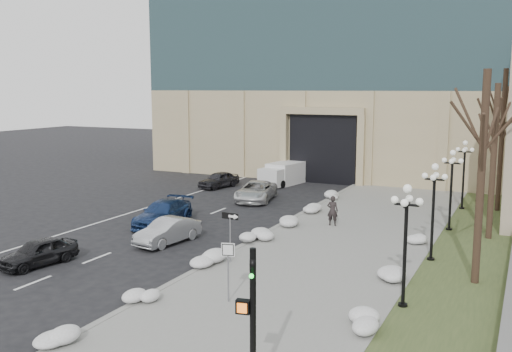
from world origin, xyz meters
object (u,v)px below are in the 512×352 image
(keep_sign, at_px, (228,260))
(car_a, at_px, (38,252))
(pedestrian, at_px, (333,211))
(lamppost_c, at_px, (452,179))
(car_c, at_px, (163,213))
(traffic_signal, at_px, (252,327))
(one_way_sign, at_px, (233,222))
(car_e, at_px, (219,180))
(lamppost_d, at_px, (464,165))
(lamppost_b, at_px, (434,199))
(car_d, at_px, (256,191))
(lamppost_a, at_px, (406,229))
(box_truck, at_px, (286,173))
(car_b, at_px, (168,231))

(keep_sign, bearing_deg, car_a, 162.12)
(pedestrian, xyz_separation_m, lamppost_c, (6.41, 2.01, 2.05))
(car_c, height_order, traffic_signal, traffic_signal)
(car_c, xyz_separation_m, one_way_sign, (7.52, -5.10, 1.31))
(car_e, distance_m, lamppost_d, 19.46)
(car_a, distance_m, keep_sign, 10.44)
(car_a, distance_m, lamppost_c, 22.46)
(lamppost_b, bearing_deg, car_c, 178.07)
(car_a, distance_m, car_e, 22.26)
(car_a, relative_size, car_c, 0.74)
(car_d, distance_m, traffic_signal, 27.30)
(keep_sign, relative_size, traffic_signal, 0.58)
(one_way_sign, relative_size, lamppost_b, 0.52)
(car_e, height_order, one_way_sign, one_way_sign)
(one_way_sign, bearing_deg, keep_sign, -59.96)
(keep_sign, relative_size, lamppost_a, 0.51)
(box_truck, bearing_deg, keep_sign, -62.62)
(car_c, bearing_deg, keep_sign, -51.22)
(car_e, height_order, pedestrian, pedestrian)
(car_a, height_order, car_b, car_b)
(car_b, height_order, lamppost_d, lamppost_d)
(car_c, height_order, lamppost_a, lamppost_a)
(one_way_sign, distance_m, keep_sign, 4.95)
(car_b, relative_size, one_way_sign, 1.64)
(car_e, distance_m, lamppost_c, 20.68)
(lamppost_a, xyz_separation_m, lamppost_d, (0.00, 19.50, 0.00))
(car_e, distance_m, traffic_signal, 33.07)
(car_c, relative_size, lamppost_c, 1.07)
(car_b, xyz_separation_m, lamppost_b, (13.21, 2.75, 2.40))
(lamppost_a, bearing_deg, pedestrian, 120.25)
(pedestrian, height_order, lamppost_a, lamppost_a)
(box_truck, relative_size, one_way_sign, 2.45)
(lamppost_c, bearing_deg, pedestrian, -162.55)
(pedestrian, distance_m, lamppost_b, 8.09)
(keep_sign, height_order, lamppost_c, lamppost_c)
(car_b, relative_size, lamppost_c, 0.85)
(car_a, height_order, one_way_sign, one_way_sign)
(car_b, height_order, one_way_sign, one_way_sign)
(car_a, relative_size, one_way_sign, 1.51)
(box_truck, bearing_deg, lamppost_a, -49.26)
(car_a, bearing_deg, keep_sign, 8.07)
(one_way_sign, height_order, lamppost_a, lamppost_a)
(car_c, height_order, pedestrian, pedestrian)
(car_b, height_order, car_e, car_b)
(box_truck, bearing_deg, pedestrian, -48.06)
(car_a, bearing_deg, pedestrian, 62.82)
(traffic_signal, bearing_deg, one_way_sign, 108.34)
(car_e, xyz_separation_m, traffic_signal, (17.03, -28.31, 1.42))
(lamppost_d, bearing_deg, traffic_signal, -94.66)
(car_a, bearing_deg, car_c, 96.27)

